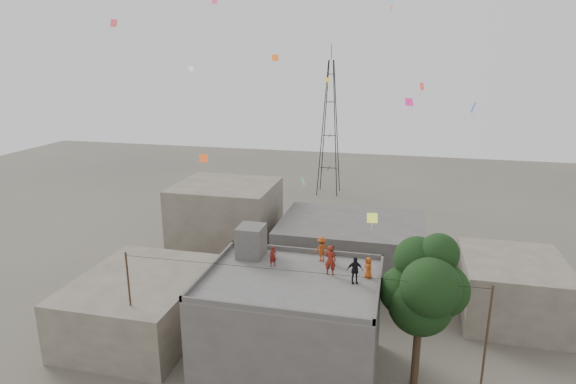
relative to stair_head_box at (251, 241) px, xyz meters
The scene contains 18 objects.
ground 8.21m from the stair_head_box, 39.09° to the right, with size 140.00×140.00×0.00m, color #4E4940.
main_building 5.78m from the stair_head_box, 39.09° to the right, with size 10.00×8.00×6.10m.
parapet 4.21m from the stair_head_box, 39.09° to the right, with size 10.00×8.00×0.30m.
stair_head_box is the anchor object (origin of this frame).
neighbor_west 9.34m from the stair_head_box, behind, with size 8.00×10.00×4.00m, color #5F574B.
neighbor_north 13.35m from the stair_head_box, 65.48° to the left, with size 12.00×9.00×5.00m, color #4B4846.
neighbor_northwest 15.45m from the stair_head_box, 116.91° to the left, with size 9.00×8.00×7.00m, color #5F574B.
neighbor_east 19.35m from the stair_head_box, 23.28° to the left, with size 7.00×8.00×4.40m, color #5F574B.
tree 10.80m from the stair_head_box, 10.74° to the right, with size 4.90×4.60×9.10m.
utility_line 6.26m from the stair_head_box, 46.14° to the right, with size 20.12×0.62×7.40m.
transmission_tower 37.46m from the stair_head_box, 91.23° to the left, with size 2.97×2.97×20.01m.
person_red_adult 5.48m from the stair_head_box, 16.18° to the right, with size 0.66×0.43×1.81m, color maroon.
person_orange_child 7.59m from the stair_head_box, 11.03° to the right, with size 0.61×0.40×1.24m, color #B74A15.
person_dark_child 5.17m from the stair_head_box, ahead, with size 0.61×0.48×1.26m, color black.
person_dark_adult 7.14m from the stair_head_box, 18.76° to the right, with size 0.91×0.38×1.55m, color black.
person_orange_adult 4.47m from the stair_head_box, ahead, with size 1.00×0.58×1.55m, color #973B11.
person_red_child 2.12m from the stair_head_box, 33.64° to the right, with size 0.45×0.30×1.24m, color maroon.
kites 10.71m from the stair_head_box, 47.51° to the left, with size 21.07×20.28×12.87m.
Camera 1 is at (5.68, -24.41, 18.23)m, focal length 30.00 mm.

